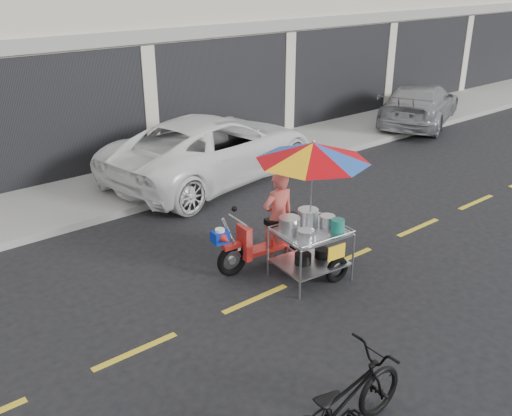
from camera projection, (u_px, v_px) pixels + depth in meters
ground at (347, 259)px, 9.69m from camera, size 90.00×90.00×0.00m
sidewalk at (175, 172)px, 13.59m from camera, size 45.00×3.00×0.15m
centerline at (347, 259)px, 9.69m from camera, size 42.00×0.10×0.01m
white_pickup at (213, 148)px, 13.08m from camera, size 5.75×3.45×1.50m
silver_pickup at (420, 104)px, 17.67m from camera, size 4.84×3.49×1.30m
near_bicycle at (340, 403)px, 5.83m from camera, size 1.83×0.66×0.96m
food_vendor_rig at (299, 189)px, 8.79m from camera, size 2.25×1.96×2.26m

